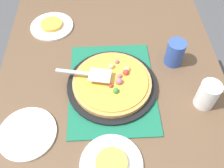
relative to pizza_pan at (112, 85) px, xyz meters
name	(u,v)px	position (x,y,z in m)	size (l,w,h in m)	color
ground_plane	(112,151)	(0.00, 0.00, -0.76)	(8.00, 8.00, 0.00)	#4C4C51
dining_table	(112,100)	(0.00, 0.00, -0.12)	(1.40, 1.00, 0.75)	brown
placemat	(112,86)	(0.00, 0.00, -0.01)	(0.48, 0.36, 0.01)	#196B4C
pizza_pan	(112,85)	(0.00, 0.00, 0.00)	(0.38, 0.38, 0.01)	black
pizza	(112,82)	(0.00, 0.00, 0.02)	(0.33, 0.33, 0.05)	tan
plate_near_left	(111,164)	(-0.33, 0.02, -0.01)	(0.22, 0.22, 0.01)	white
plate_far_right	(52,26)	(0.40, 0.29, -0.01)	(0.22, 0.22, 0.01)	white
plate_side	(27,133)	(-0.20, 0.33, -0.01)	(0.22, 0.22, 0.01)	white
served_slice_left	(111,163)	(-0.33, 0.02, 0.01)	(0.11, 0.11, 0.02)	#EAB747
served_slice_right	(51,24)	(0.40, 0.29, 0.01)	(0.11, 0.11, 0.02)	gold
cup_near	(175,53)	(0.13, -0.29, 0.05)	(0.08, 0.08, 0.12)	#3351AD
cup_far	(207,95)	(-0.10, -0.37, 0.05)	(0.08, 0.08, 0.12)	white
pizza_server	(88,74)	(0.02, 0.10, 0.06)	(0.09, 0.23, 0.01)	silver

